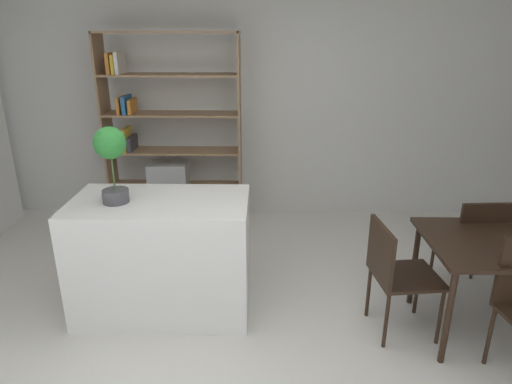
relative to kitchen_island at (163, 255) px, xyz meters
name	(u,v)px	position (x,y,z in m)	size (l,w,h in m)	color
ground_plane	(224,361)	(0.52, -0.64, -0.46)	(9.27, 9.27, 0.00)	silver
back_partition	(241,103)	(0.52, 2.06, 0.86)	(6.74, 0.06, 2.65)	silver
kitchen_island	(163,255)	(0.00, 0.00, 0.00)	(1.34, 0.74, 0.93)	white
potted_plant_on_island	(111,155)	(-0.31, -0.04, 0.82)	(0.23, 0.23, 0.57)	#4C4C51
open_bookshelf	(164,143)	(-0.32, 1.72, 0.48)	(1.49, 0.35, 2.11)	#997551
dining_table	(506,251)	(2.50, -0.27, 0.20)	(1.11, 0.82, 0.74)	black
dining_chair_far	(477,239)	(2.51, 0.17, 0.08)	(0.48, 0.48, 0.90)	black
dining_chair_island_side	(395,269)	(1.73, -0.28, 0.06)	(0.50, 0.48, 0.86)	black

